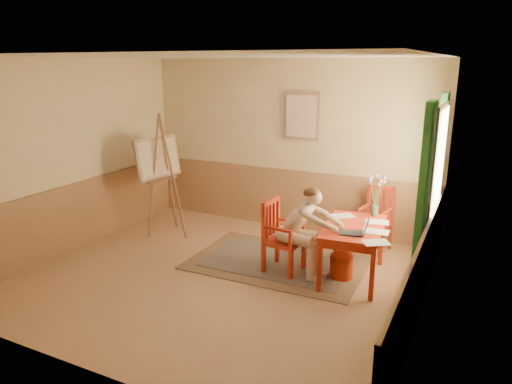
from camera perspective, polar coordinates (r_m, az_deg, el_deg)
The scene contains 14 objects.
room at distance 5.90m, azimuth -4.54°, elevation 2.29°, with size 5.04×4.54×2.84m.
wainscot at distance 6.82m, azimuth -0.98°, elevation -3.72°, with size 5.00×4.50×1.00m.
window at distance 6.22m, azimuth 20.62°, elevation 1.50°, with size 0.12×2.01×2.20m.
wall_portrait at distance 7.68m, azimuth 5.51°, elevation 9.08°, with size 0.60×0.05×0.76m.
rug at distance 6.75m, azimuth 2.67°, elevation -8.42°, with size 2.43×1.64×0.02m.
table at distance 6.20m, azimuth 11.70°, elevation -4.78°, with size 0.85×1.27×0.72m.
chair_left at distance 6.33m, azimuth 3.00°, elevation -5.36°, with size 0.49×0.47×0.99m.
chair_back at distance 7.27m, azimuth 14.26°, elevation -3.17°, with size 0.49×0.51×0.96m.
figure at distance 6.14m, azimuth 5.52°, elevation -4.24°, with size 0.92×0.42×1.23m.
laptop at distance 5.86m, azimuth 11.98°, elevation -4.58°, with size 0.38×0.27×0.21m.
papers at distance 6.13m, azimuth 13.30°, elevation -4.17°, with size 0.99×1.14×0.00m.
vase at distance 6.55m, azimuth 14.28°, elevation -0.62°, with size 0.22×0.28×0.57m.
wastebasket at distance 6.33m, azimuth 10.26°, elevation -8.84°, with size 0.30×0.30×0.32m, color red.
easel at distance 7.75m, azimuth -11.53°, elevation 3.45°, with size 0.72×0.89×1.98m.
Camera 1 is at (2.94, -4.94, 2.73)m, focal length 33.15 mm.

